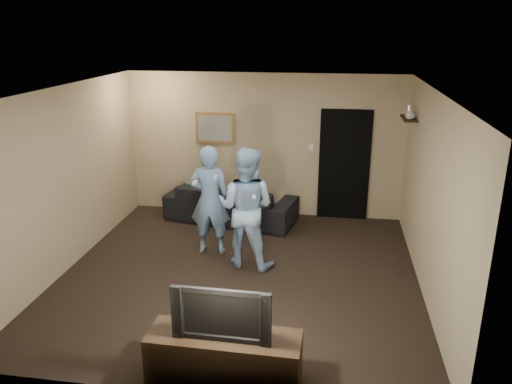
% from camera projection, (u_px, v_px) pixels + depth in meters
% --- Properties ---
extents(ground, '(5.00, 5.00, 0.00)m').
position_uv_depth(ground, '(240.00, 274.00, 7.14)').
color(ground, black).
rests_on(ground, ground).
extents(ceiling, '(5.00, 5.00, 0.04)m').
position_uv_depth(ceiling, '(237.00, 90.00, 6.31)').
color(ceiling, silver).
rests_on(ceiling, wall_back).
extents(wall_back, '(5.00, 0.04, 2.60)m').
position_uv_depth(wall_back, '(264.00, 146.00, 9.06)').
color(wall_back, tan).
rests_on(wall_back, ground).
extents(wall_front, '(5.00, 0.04, 2.60)m').
position_uv_depth(wall_front, '(185.00, 275.00, 4.38)').
color(wall_front, tan).
rests_on(wall_front, ground).
extents(wall_left, '(0.04, 5.00, 2.60)m').
position_uv_depth(wall_left, '(66.00, 179.00, 7.09)').
color(wall_left, tan).
rests_on(wall_left, ground).
extents(wall_right, '(0.04, 5.00, 2.60)m').
position_uv_depth(wall_right, '(431.00, 197.00, 6.36)').
color(wall_right, tan).
rests_on(wall_right, ground).
extents(sofa, '(2.45, 1.34, 0.68)m').
position_uv_depth(sofa, '(231.00, 203.00, 9.00)').
color(sofa, black).
rests_on(sofa, ground).
extents(throw_pillow, '(0.41, 0.14, 0.40)m').
position_uv_depth(throw_pillow, '(199.00, 194.00, 9.04)').
color(throw_pillow, '#1A5043').
rests_on(throw_pillow, sofa).
extents(painting_frame, '(0.72, 0.05, 0.57)m').
position_uv_depth(painting_frame, '(215.00, 128.00, 9.08)').
color(painting_frame, olive).
rests_on(painting_frame, wall_back).
extents(painting_canvas, '(0.62, 0.01, 0.47)m').
position_uv_depth(painting_canvas, '(215.00, 128.00, 9.05)').
color(painting_canvas, slate).
rests_on(painting_canvas, painting_frame).
extents(doorway, '(0.90, 0.06, 2.00)m').
position_uv_depth(doorway, '(344.00, 165.00, 8.92)').
color(doorway, black).
rests_on(doorway, ground).
extents(light_switch, '(0.08, 0.02, 0.12)m').
position_uv_depth(light_switch, '(311.00, 148.00, 8.92)').
color(light_switch, silver).
rests_on(light_switch, wall_back).
extents(wall_shelf, '(0.20, 0.60, 0.03)m').
position_uv_depth(wall_shelf, '(409.00, 118.00, 7.84)').
color(wall_shelf, black).
rests_on(wall_shelf, wall_right).
extents(shelf_vase, '(0.18, 0.18, 0.16)m').
position_uv_depth(shelf_vase, '(411.00, 114.00, 7.66)').
color(shelf_vase, silver).
rests_on(shelf_vase, wall_shelf).
extents(shelf_figurine, '(0.06, 0.06, 0.18)m').
position_uv_depth(shelf_figurine, '(409.00, 111.00, 7.85)').
color(shelf_figurine, silver).
rests_on(shelf_figurine, wall_shelf).
extents(tv_console, '(1.52, 0.51, 0.54)m').
position_uv_depth(tv_console, '(224.00, 358.00, 4.94)').
color(tv_console, black).
rests_on(tv_console, ground).
extents(television, '(0.96, 0.14, 0.55)m').
position_uv_depth(television, '(223.00, 310.00, 4.76)').
color(television, black).
rests_on(television, tv_console).
extents(wii_player_left, '(0.63, 0.50, 1.70)m').
position_uv_depth(wii_player_left, '(210.00, 200.00, 7.59)').
color(wii_player_left, '#658AB0').
rests_on(wii_player_left, ground).
extents(wii_player_right, '(0.97, 0.82, 1.78)m').
position_uv_depth(wii_player_right, '(246.00, 208.00, 7.16)').
color(wii_player_right, '#97BBDC').
rests_on(wii_player_right, ground).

